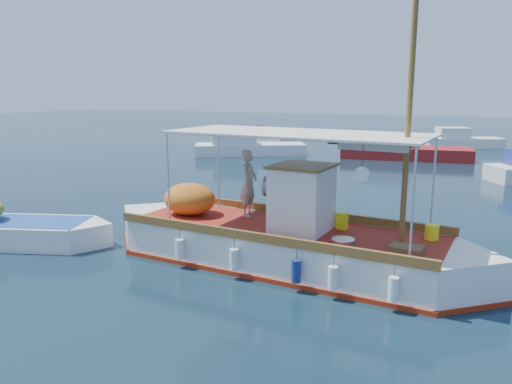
% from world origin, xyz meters
% --- Properties ---
extents(ground, '(160.00, 160.00, 0.00)m').
position_xyz_m(ground, '(0.00, 0.00, 0.00)').
color(ground, black).
rests_on(ground, ground).
extents(fishing_caique, '(10.88, 3.61, 6.66)m').
position_xyz_m(fishing_caique, '(0.16, -0.67, 0.59)').
color(fishing_caique, white).
rests_on(fishing_caique, ground).
extents(dinghy, '(6.01, 3.17, 1.55)m').
position_xyz_m(dinghy, '(-7.87, -2.40, 0.32)').
color(dinghy, white).
rests_on(dinghy, ground).
extents(bg_boat_nw, '(7.78, 5.87, 1.80)m').
position_xyz_m(bg_boat_nw, '(-10.16, 18.96, 0.49)').
color(bg_boat_nw, silver).
rests_on(bg_boat_nw, ground).
extents(bg_boat_n, '(8.54, 3.78, 1.80)m').
position_xyz_m(bg_boat_n, '(-0.04, 21.68, 0.49)').
color(bg_boat_n, maroon).
rests_on(bg_boat_n, ground).
extents(bg_boat_far_w, '(7.69, 4.06, 1.80)m').
position_xyz_m(bg_boat_far_w, '(-12.80, 25.16, 0.49)').
color(bg_boat_far_w, silver).
rests_on(bg_boat_far_w, ground).
extents(bg_boat_far_n, '(6.14, 4.04, 1.80)m').
position_xyz_m(bg_boat_far_n, '(3.26, 29.94, 0.49)').
color(bg_boat_far_n, silver).
rests_on(bg_boat_far_n, ground).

